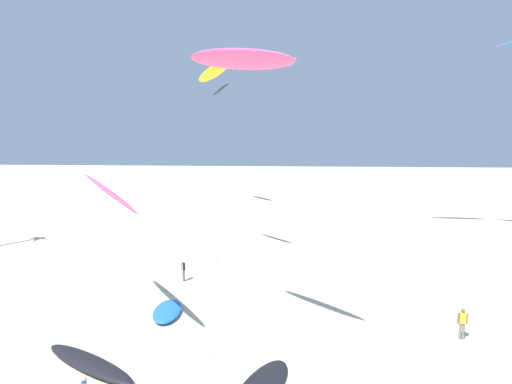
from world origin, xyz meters
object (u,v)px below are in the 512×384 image
at_px(flying_kite_1, 213,72).
at_px(person_near_left, 462,322).
at_px(grounded_kite_3, 89,363).
at_px(flying_kite_3, 221,89).
at_px(flying_kite_4, 237,59).
at_px(person_near_right, 183,270).
at_px(flying_kite_0, 455,174).
at_px(grounded_kite_1, 167,311).
at_px(flying_kite_2, 108,192).

height_order(flying_kite_1, person_near_left, flying_kite_1).
xyz_separation_m(flying_kite_1, grounded_kite_3, (-2.74, -17.04, -15.59)).
height_order(flying_kite_3, grounded_kite_3, flying_kite_3).
bearing_deg(flying_kite_4, person_near_right, 117.79).
bearing_deg(grounded_kite_3, flying_kite_0, 49.86).
xyz_separation_m(flying_kite_3, flying_kite_4, (8.04, -43.37, -3.89)).
xyz_separation_m(flying_kite_4, grounded_kite_1, (-4.87, 4.53, -13.62)).
bearing_deg(flying_kite_0, flying_kite_3, 162.15).
bearing_deg(flying_kite_0, person_near_right, -140.20).
height_order(flying_kite_2, person_near_left, flying_kite_2).
relative_size(flying_kite_1, flying_kite_4, 1.13).
bearing_deg(grounded_kite_1, person_near_left, -5.93).
distance_m(flying_kite_2, flying_kite_4, 10.09).
height_order(flying_kite_1, flying_kite_3, flying_kite_3).
distance_m(flying_kite_4, grounded_kite_3, 15.26).
bearing_deg(grounded_kite_1, flying_kite_0, 46.52).
bearing_deg(flying_kite_1, grounded_kite_3, -99.15).
distance_m(grounded_kite_1, person_near_right, 5.72).
bearing_deg(grounded_kite_1, flying_kite_3, 94.67).
distance_m(flying_kite_0, flying_kite_3, 34.24).
distance_m(flying_kite_1, flying_kite_4, 16.35).
relative_size(flying_kite_2, person_near_left, 7.19).
relative_size(flying_kite_4, grounded_kite_3, 2.58).
distance_m(flying_kite_4, grounded_kite_1, 15.15).
bearing_deg(person_near_left, flying_kite_1, 140.05).
bearing_deg(flying_kite_1, flying_kite_4, -75.69).
distance_m(flying_kite_3, grounded_kite_1, 42.72).
bearing_deg(grounded_kite_3, flying_kite_2, 98.57).
height_order(flying_kite_0, flying_kite_4, flying_kite_4).
relative_size(flying_kite_2, flying_kite_3, 0.65).
bearing_deg(flying_kite_2, person_near_right, 74.65).
xyz_separation_m(flying_kite_0, person_near_left, (-11.23, -30.66, -5.11)).
bearing_deg(grounded_kite_3, person_near_left, 12.91).
relative_size(grounded_kite_1, person_near_left, 2.10).
relative_size(flying_kite_1, flying_kite_2, 1.36).
xyz_separation_m(flying_kite_3, grounded_kite_3, (1.29, -44.68, -17.50)).
xyz_separation_m(flying_kite_4, person_near_right, (-5.37, 10.20, -12.96)).
bearing_deg(person_near_left, flying_kite_2, 179.93).
bearing_deg(person_near_right, grounded_kite_3, -96.85).
xyz_separation_m(flying_kite_3, person_near_right, (2.67, -33.18, -16.85)).
xyz_separation_m(flying_kite_1, grounded_kite_1, (-0.86, -11.20, -15.59)).
relative_size(flying_kite_0, person_near_right, 6.13).
relative_size(flying_kite_0, flying_kite_1, 0.58).
bearing_deg(flying_kite_2, grounded_kite_1, 33.51).
bearing_deg(person_near_right, person_near_left, -23.71).
bearing_deg(grounded_kite_1, flying_kite_1, 85.60).
bearing_deg(flying_kite_1, flying_kite_0, 33.74).
relative_size(flying_kite_1, flying_kite_3, 0.89).
height_order(flying_kite_2, flying_kite_4, flying_kite_4).
height_order(flying_kite_0, flying_kite_1, flying_kite_1).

